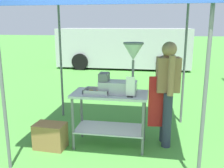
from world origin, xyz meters
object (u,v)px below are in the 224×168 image
(menu_sign, at_px, (130,88))
(supply_crate, at_px, (50,136))
(vendor, at_px, (167,89))
(donut_tray, at_px, (97,92))
(donut_cart, at_px, (110,107))
(van_silver, at_px, (124,47))
(donut_fryer, at_px, (123,73))

(menu_sign, height_order, supply_crate, menu_sign)
(vendor, relative_size, supply_crate, 3.34)
(donut_tray, distance_m, vendor, 1.06)
(donut_tray, height_order, menu_sign, menu_sign)
(vendor, distance_m, supply_crate, 1.92)
(donut_cart, xyz_separation_m, menu_sign, (0.32, -0.17, 0.36))
(donut_tray, height_order, vendor, vendor)
(vendor, relative_size, van_silver, 0.29)
(van_silver, bearing_deg, donut_fryer, -83.48)
(donut_cart, relative_size, menu_sign, 3.86)
(donut_tray, distance_m, menu_sign, 0.53)
(menu_sign, bearing_deg, donut_tray, 167.30)
(donut_cart, xyz_separation_m, vendor, (0.85, 0.19, 0.28))
(vendor, bearing_deg, supply_crate, -165.87)
(donut_tray, relative_size, donut_fryer, 0.50)
(donut_cart, height_order, van_silver, van_silver)
(donut_tray, bearing_deg, donut_fryer, 11.07)
(donut_tray, relative_size, van_silver, 0.07)
(donut_tray, xyz_separation_m, menu_sign, (0.50, -0.11, 0.11))
(vendor, height_order, van_silver, van_silver)
(donut_tray, xyz_separation_m, van_silver, (-0.48, 7.51, 0.01))
(menu_sign, relative_size, vendor, 0.18)
(donut_cart, relative_size, vendor, 0.71)
(donut_fryer, distance_m, menu_sign, 0.29)
(vendor, xyz_separation_m, supply_crate, (-1.73, -0.44, -0.71))
(donut_cart, bearing_deg, donut_fryer, 5.59)
(donut_cart, distance_m, supply_crate, 1.01)
(donut_fryer, bearing_deg, donut_cart, -174.41)
(donut_cart, bearing_deg, van_silver, 95.06)
(donut_tray, height_order, supply_crate, donut_tray)
(donut_tray, bearing_deg, vendor, 13.41)
(supply_crate, xyz_separation_m, van_silver, (0.22, 7.70, 0.68))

